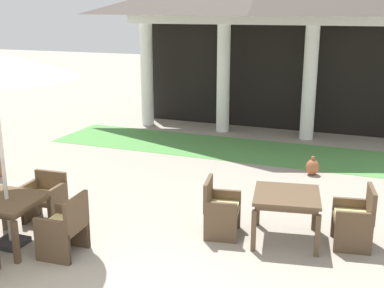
% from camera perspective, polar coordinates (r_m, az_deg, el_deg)
% --- Properties ---
extents(background_pavilion, '(8.26, 2.95, 4.53)m').
position_cam_1_polar(background_pavilion, '(13.40, 8.92, 15.92)').
color(background_pavilion, white).
rests_on(background_pavilion, ground).
extents(lawn_strip, '(10.06, 2.10, 0.01)m').
position_cam_1_polar(lawn_strip, '(12.16, 6.45, -0.71)').
color(lawn_strip, '#519347').
rests_on(lawn_strip, ground).
extents(patio_table_near_foreground, '(0.97, 0.97, 0.73)m').
position_cam_1_polar(patio_table_near_foreground, '(7.60, -20.64, -6.66)').
color(patio_table_near_foreground, brown).
rests_on(patio_table_near_foreground, ground).
extents(patio_chair_near_foreground_north, '(0.62, 0.53, 0.79)m').
position_cam_1_polar(patio_chair_near_foreground_north, '(8.37, -16.65, -6.05)').
color(patio_chair_near_foreground_north, brown).
rests_on(patio_chair_near_foreground_north, ground).
extents(patio_chair_near_foreground_east, '(0.57, 0.63, 0.89)m').
position_cam_1_polar(patio_chair_near_foreground_east, '(7.18, -14.55, -9.37)').
color(patio_chair_near_foreground_east, brown).
rests_on(patio_chair_near_foreground_east, ground).
extents(patio_table_mid_left, '(1.10, 1.10, 0.74)m').
position_cam_1_polar(patio_table_mid_left, '(7.42, 10.93, -6.38)').
color(patio_table_mid_left, brown).
rests_on(patio_table_mid_left, ground).
extents(patio_chair_mid_left_west, '(0.60, 0.67, 0.88)m').
position_cam_1_polar(patio_chair_mid_left_west, '(7.57, 3.29, -7.62)').
color(patio_chair_mid_left_west, brown).
rests_on(patio_chair_mid_left_west, ground).
extents(patio_chair_mid_left_east, '(0.62, 0.67, 0.91)m').
position_cam_1_polar(patio_chair_mid_left_east, '(7.58, 18.39, -8.32)').
color(patio_chair_mid_left_east, brown).
rests_on(patio_chair_mid_left_east, ground).
extents(terracotta_urn, '(0.27, 0.27, 0.41)m').
position_cam_1_polar(terracotta_urn, '(10.57, 13.80, -2.61)').
color(terracotta_urn, '#9E5633').
rests_on(terracotta_urn, ground).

